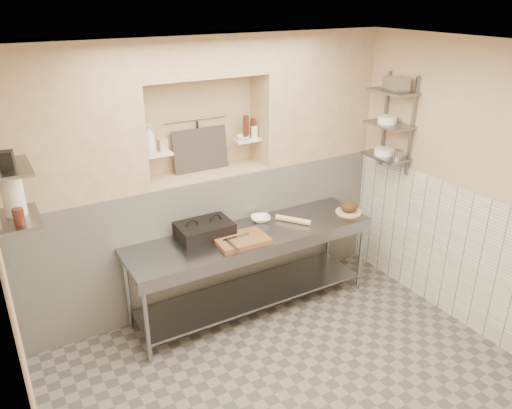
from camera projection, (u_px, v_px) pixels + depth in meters
floor at (295, 389)px, 4.37m from camera, size 4.00×3.90×0.10m
ceiling at (309, 43)px, 3.23m from camera, size 4.00×3.90×0.10m
wall_left at (7, 325)px, 2.86m from camera, size 0.10×3.90×2.80m
wall_right at (479, 192)px, 4.74m from camera, size 0.10×3.90×2.80m
wall_back at (196, 168)px, 5.39m from camera, size 4.00×0.10×2.80m
backwall_lower at (208, 234)px, 5.47m from camera, size 4.00×0.40×1.40m
alcove_sill at (205, 174)px, 5.19m from camera, size 1.30×0.40×0.02m
backwall_pillar_left at (62, 124)px, 4.31m from camera, size 1.35×0.40×1.40m
backwall_pillar_right at (312, 95)px, 5.52m from camera, size 1.35×0.40×1.40m
backwall_header at (200, 55)px, 4.72m from camera, size 1.30×0.40×0.40m
wainscot_right at (462, 258)px, 4.99m from camera, size 0.02×3.90×1.40m
alcove_shelf_left at (157, 154)px, 4.84m from camera, size 0.28×0.16×0.02m
alcove_shelf_right at (247, 140)px, 5.30m from camera, size 0.28×0.16×0.02m
utensil_rail at (196, 119)px, 5.11m from camera, size 0.70×0.02×0.02m
hanging_steel at (198, 136)px, 5.16m from camera, size 0.02×0.02×0.30m
splash_panel at (200, 150)px, 5.18m from camera, size 0.60×0.08×0.45m
wall_shelf_left_lower at (18, 219)px, 3.71m from camera, size 0.30×0.50×0.02m
wall_shelf_left_upper at (8, 168)px, 3.55m from camera, size 0.30×0.50×0.03m
shelf_rail_right_a at (385, 119)px, 5.52m from camera, size 0.03×0.03×1.05m
shelf_rail_right_b at (412, 127)px, 5.21m from camera, size 0.03×0.03×1.05m
wall_shelf_right_lower at (385, 156)px, 5.44m from camera, size 0.30×0.50×0.02m
wall_shelf_right_mid at (389, 125)px, 5.30m from camera, size 0.30×0.50×0.02m
wall_shelf_right_upper at (392, 92)px, 5.16m from camera, size 0.30×0.50×0.03m
prep_table at (252, 256)px, 5.15m from camera, size 2.60×0.70×0.90m
panini_press at (204, 230)px, 4.96m from camera, size 0.54×0.39×0.15m
cutting_board at (241, 240)px, 4.87m from camera, size 0.52×0.38×0.05m
knife_blade at (236, 237)px, 4.87m from camera, size 0.28×0.03×0.01m
tongs at (233, 245)px, 4.70m from camera, size 0.03×0.27×0.02m
mixing_bowl at (261, 219)px, 5.31m from camera, size 0.27×0.27×0.05m
rolling_pin at (293, 220)px, 5.28m from camera, size 0.28×0.34×0.06m
bread_board at (349, 212)px, 5.52m from camera, size 0.29×0.29×0.02m
bread_loaf at (349, 207)px, 5.49m from camera, size 0.18×0.18×0.11m
bottle_soap at (150, 140)px, 4.72m from camera, size 0.12×0.12×0.29m
jar_alcove at (163, 145)px, 4.86m from camera, size 0.08×0.08×0.13m
bowl_alcove at (243, 138)px, 5.26m from camera, size 0.17×0.17×0.04m
condiment_a at (253, 128)px, 5.31m from camera, size 0.06×0.06×0.20m
condiment_b at (246, 127)px, 5.27m from camera, size 0.06×0.06×0.24m
condiment_c at (254, 132)px, 5.32m from camera, size 0.07×0.07×0.13m
jug_left at (13, 195)px, 3.69m from camera, size 0.16×0.16×0.31m
jar_left at (19, 216)px, 3.58m from camera, size 0.08×0.08×0.12m
box_left_upper at (7, 160)px, 3.47m from camera, size 0.11×0.11×0.13m
bowl_right at (384, 152)px, 5.45m from camera, size 0.21×0.21×0.06m
canister_right at (398, 155)px, 5.27m from camera, size 0.10×0.10×0.10m
bowl_right_mid at (387, 120)px, 5.31m from camera, size 0.20×0.20×0.07m
basket_right at (396, 84)px, 5.10m from camera, size 0.21×0.25×0.14m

